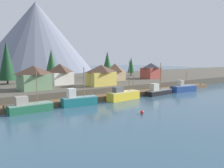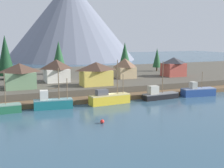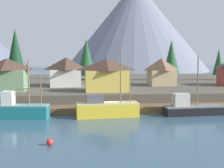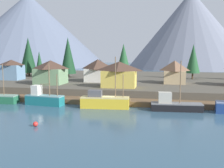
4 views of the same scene
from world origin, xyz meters
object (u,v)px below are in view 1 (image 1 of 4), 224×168
(fishing_boat_blue, at_px, (183,88))
(house_red, at_px, (151,71))
(channel_buoy, at_px, (142,112))
(conifer_back_right, at_px, (51,63))
(house_green, at_px, (34,77))
(conifer_back_left, at_px, (131,65))
(house_yellow, at_px, (101,75))
(conifer_near_left, at_px, (107,62))
(fishing_boat_black, at_px, (158,91))
(house_tan, at_px, (115,72))
(fishing_boat_teal, at_px, (78,100))
(fishing_boat_green, at_px, (29,107))
(house_white, at_px, (60,74))
(conifer_near_right, at_px, (7,61))
(fishing_boat_yellow, at_px, (123,95))

(fishing_boat_blue, bearing_deg, house_red, 80.27)
(channel_buoy, bearing_deg, conifer_back_right, 84.84)
(house_red, bearing_deg, channel_buoy, -138.22)
(house_green, xyz_separation_m, conifer_back_left, (50.18, 19.88, 1.76))
(house_yellow, relative_size, conifer_near_left, 0.77)
(fishing_boat_blue, relative_size, conifer_back_right, 0.80)
(fishing_boat_black, distance_m, channel_buoy, 24.26)
(house_red, xyz_separation_m, channel_buoy, (-36.84, -32.91, -5.18))
(fishing_boat_blue, height_order, conifer_back_left, conifer_back_left)
(house_green, bearing_deg, house_tan, 12.90)
(fishing_boat_teal, bearing_deg, fishing_boat_green, -174.25)
(conifer_back_right, bearing_deg, house_white, -105.22)
(conifer_near_right, bearing_deg, conifer_near_left, 3.29)
(fishing_boat_teal, xyz_separation_m, fishing_boat_black, (25.51, -0.04, -0.24))
(fishing_boat_green, distance_m, house_yellow, 26.69)
(house_white, bearing_deg, fishing_boat_green, -127.70)
(fishing_boat_green, height_order, channel_buoy, fishing_boat_green)
(house_tan, xyz_separation_m, house_white, (-20.65, 0.36, 0.11))
(conifer_near_left, distance_m, conifer_back_left, 13.06)
(house_yellow, distance_m, conifer_near_right, 29.22)
(conifer_near_right, bearing_deg, house_yellow, -45.50)
(house_yellow, relative_size, conifer_near_right, 0.63)
(fishing_boat_yellow, xyz_separation_m, house_green, (-17.32, 14.03, 4.35))
(house_tan, distance_m, house_green, 31.99)
(fishing_boat_blue, relative_size, conifer_back_left, 1.06)
(house_white, distance_m, channel_buoy, 35.69)
(fishing_boat_green, height_order, conifer_near_right, conifer_near_right)
(house_red, distance_m, channel_buoy, 49.67)
(fishing_boat_green, bearing_deg, conifer_near_right, 81.32)
(house_green, height_order, house_white, house_white)
(house_yellow, xyz_separation_m, conifer_back_right, (-3.16, 27.57, 3.07))
(conifer_near_right, distance_m, conifer_back_right, 18.49)
(fishing_boat_green, relative_size, conifer_back_left, 1.02)
(conifer_back_right, bearing_deg, fishing_boat_green, -118.82)
(house_tan, xyz_separation_m, conifer_back_left, (19.00, 12.74, 1.80))
(fishing_boat_yellow, bearing_deg, house_yellow, 80.15)
(house_green, bearing_deg, house_white, 35.47)
(fishing_boat_teal, distance_m, house_red, 46.72)
(fishing_boat_teal, bearing_deg, fishing_boat_black, 6.71)
(channel_buoy, bearing_deg, fishing_boat_green, 138.94)
(conifer_near_left, xyz_separation_m, conifer_back_left, (12.99, 0.09, -1.32))
(conifer_near_right, distance_m, channel_buoy, 47.88)
(fishing_boat_blue, relative_size, conifer_near_left, 0.84)
(fishing_boat_yellow, relative_size, conifer_back_left, 1.17)
(fishing_boat_teal, bearing_deg, fishing_boat_blue, 6.30)
(conifer_back_right, bearing_deg, house_green, -121.77)
(fishing_boat_blue, relative_size, house_white, 1.33)
(fishing_boat_yellow, relative_size, house_yellow, 1.20)
(fishing_boat_teal, distance_m, conifer_back_right, 40.33)
(fishing_boat_yellow, relative_size, fishing_boat_blue, 1.10)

